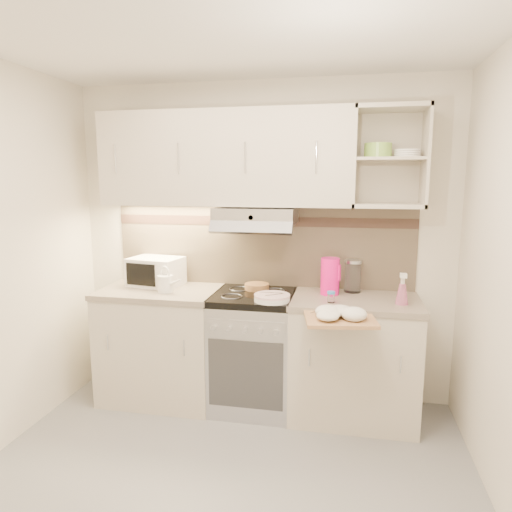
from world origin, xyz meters
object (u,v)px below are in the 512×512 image
at_px(electric_range, 254,350).
at_px(microwave, 156,271).
at_px(pink_pitcher, 330,276).
at_px(glass_jar, 353,276).
at_px(watering_can, 166,283).
at_px(cutting_board, 339,318).
at_px(plate_stack, 272,298).
at_px(spray_bottle, 402,291).

distance_m(electric_range, microwave, 1.01).
xyz_separation_m(pink_pitcher, glass_jar, (0.17, 0.11, -0.01)).
distance_m(watering_can, cutting_board, 1.35).
bearing_deg(cutting_board, pink_pitcher, 90.20).
bearing_deg(cutting_board, electric_range, 138.72).
height_order(microwave, pink_pitcher, pink_pitcher).
relative_size(electric_range, glass_jar, 3.64).
bearing_deg(pink_pitcher, cutting_board, -64.05).
bearing_deg(microwave, cutting_board, -10.36).
xyz_separation_m(microwave, plate_stack, (1.00, -0.30, -0.09)).
bearing_deg(watering_can, cutting_board, 11.14).
relative_size(plate_stack, glass_jar, 1.03).
relative_size(microwave, watering_can, 1.98).
xyz_separation_m(microwave, watering_can, (0.17, -0.20, -0.04)).
bearing_deg(watering_can, plate_stack, 18.28).
bearing_deg(watering_can, pink_pitcher, 32.96).
height_order(plate_stack, cutting_board, plate_stack).
bearing_deg(glass_jar, cutting_board, -98.04).
distance_m(electric_range, watering_can, 0.85).
height_order(electric_range, microwave, microwave).
distance_m(microwave, glass_jar, 1.56).
distance_m(pink_pitcher, cutting_board, 0.53).
xyz_separation_m(microwave, pink_pitcher, (1.39, -0.03, 0.03)).
xyz_separation_m(spray_bottle, cutting_board, (-0.42, -0.32, -0.12)).
bearing_deg(electric_range, plate_stack, -46.64).
height_order(pink_pitcher, cutting_board, pink_pitcher).
bearing_deg(pink_pitcher, plate_stack, -128.90).
relative_size(watering_can, cutting_board, 0.51).
relative_size(electric_range, watering_can, 4.04).
bearing_deg(electric_range, pink_pitcher, 9.13).
distance_m(plate_stack, cutting_board, 0.53).
relative_size(microwave, spray_bottle, 1.89).
height_order(pink_pitcher, spray_bottle, pink_pitcher).
xyz_separation_m(electric_range, microwave, (-0.83, 0.12, 0.56)).
height_order(electric_range, pink_pitcher, pink_pitcher).
relative_size(microwave, pink_pitcher, 1.60).
bearing_deg(plate_stack, cutting_board, -25.22).
relative_size(microwave, cutting_board, 1.01).
bearing_deg(microwave, electric_range, 1.07).
distance_m(electric_range, spray_bottle, 1.19).
height_order(glass_jar, spray_bottle, glass_jar).
bearing_deg(microwave, spray_bottle, 2.89).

